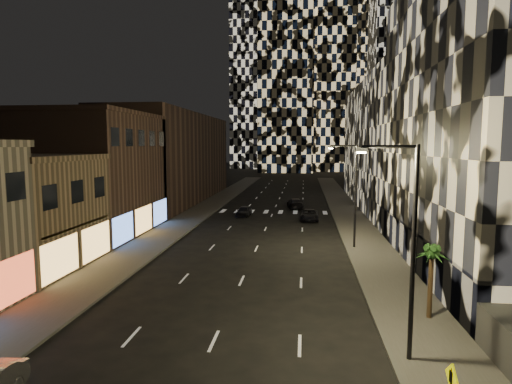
% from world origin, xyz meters
% --- Properties ---
extents(sidewalk_left, '(4.00, 120.00, 0.15)m').
position_xyz_m(sidewalk_left, '(-10.00, 50.00, 0.07)').
color(sidewalk_left, '#47443F').
rests_on(sidewalk_left, ground).
extents(sidewalk_right, '(4.00, 120.00, 0.15)m').
position_xyz_m(sidewalk_right, '(10.00, 50.00, 0.07)').
color(sidewalk_right, '#47443F').
rests_on(sidewalk_right, ground).
extents(curb_left, '(0.20, 120.00, 0.15)m').
position_xyz_m(curb_left, '(-7.90, 50.00, 0.07)').
color(curb_left, '#4C4C47').
rests_on(curb_left, ground).
extents(curb_right, '(0.20, 120.00, 0.15)m').
position_xyz_m(curb_right, '(7.90, 50.00, 0.07)').
color(curb_right, '#4C4C47').
rests_on(curb_right, ground).
extents(retail_tan, '(10.00, 10.00, 8.00)m').
position_xyz_m(retail_tan, '(-17.00, 21.00, 4.00)').
color(retail_tan, '#836A4E').
rests_on(retail_tan, ground).
extents(retail_brown, '(10.00, 15.00, 12.00)m').
position_xyz_m(retail_brown, '(-17.00, 33.50, 6.00)').
color(retail_brown, '#50372D').
rests_on(retail_brown, ground).
extents(retail_filler_left, '(10.00, 40.00, 14.00)m').
position_xyz_m(retail_filler_left, '(-17.00, 60.00, 7.00)').
color(retail_filler_left, '#50372D').
rests_on(retail_filler_left, ground).
extents(midrise_base, '(0.60, 25.00, 3.00)m').
position_xyz_m(midrise_base, '(12.30, 24.50, 1.50)').
color(midrise_base, '#383838').
rests_on(midrise_base, ground).
extents(midrise_filler_right, '(16.00, 40.00, 18.00)m').
position_xyz_m(midrise_filler_right, '(20.00, 57.00, 9.00)').
color(midrise_filler_right, '#232326').
rests_on(midrise_filler_right, ground).
extents(tower_right_mid, '(20.00, 20.00, 100.00)m').
position_xyz_m(tower_right_mid, '(35.00, 135.00, 50.00)').
color(tower_right_mid, black).
rests_on(tower_right_mid, ground).
extents(tower_left_back, '(24.00, 24.00, 120.00)m').
position_xyz_m(tower_left_back, '(-12.00, 165.00, 60.00)').
color(tower_left_back, black).
rests_on(tower_left_back, ground).
extents(tower_center_low, '(18.00, 18.00, 95.00)m').
position_xyz_m(tower_center_low, '(-2.00, 140.00, 47.50)').
color(tower_center_low, black).
rests_on(tower_center_low, ground).
extents(streetlight_near, '(2.55, 0.25, 9.00)m').
position_xyz_m(streetlight_near, '(8.35, 10.00, 5.35)').
color(streetlight_near, black).
rests_on(streetlight_near, sidewalk_right).
extents(streetlight_far, '(2.55, 0.25, 9.00)m').
position_xyz_m(streetlight_far, '(8.35, 30.00, 5.35)').
color(streetlight_far, black).
rests_on(streetlight_far, sidewalk_right).
extents(car_dark_midlane, '(1.90, 4.01, 1.32)m').
position_xyz_m(car_dark_midlane, '(-3.50, 45.95, 0.66)').
color(car_dark_midlane, black).
rests_on(car_dark_midlane, ground).
extents(car_dark_oncoming, '(2.65, 5.12, 1.42)m').
position_xyz_m(car_dark_oncoming, '(2.89, 53.77, 0.71)').
color(car_dark_oncoming, black).
rests_on(car_dark_oncoming, ground).
extents(car_dark_rightlane, '(2.21, 4.71, 1.30)m').
position_xyz_m(car_dark_rightlane, '(4.82, 43.84, 0.65)').
color(car_dark_rightlane, black).
rests_on(car_dark_rightlane, ground).
extents(palm_tree, '(1.97, 1.97, 3.88)m').
position_xyz_m(palm_tree, '(10.69, 14.60, 3.35)').
color(palm_tree, '#47331E').
rests_on(palm_tree, sidewalk_right).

